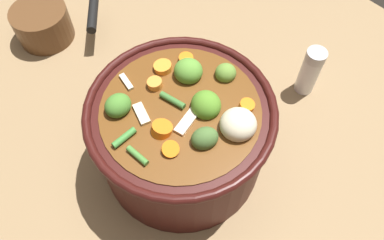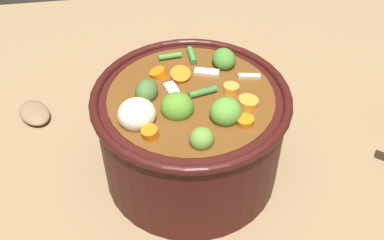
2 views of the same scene
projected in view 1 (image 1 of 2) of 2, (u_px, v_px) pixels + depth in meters
name	position (u px, v px, depth m)	size (l,w,h in m)	color
ground_plane	(183.00, 157.00, 0.62)	(1.10, 1.10, 0.00)	#8C704C
cooking_pot	(182.00, 134.00, 0.56)	(0.26, 0.26, 0.17)	#38110F
salt_shaker	(310.00, 71.00, 0.66)	(0.03, 0.03, 0.10)	silver
small_saucepan	(45.00, 24.00, 0.74)	(0.16, 0.17, 0.07)	brown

